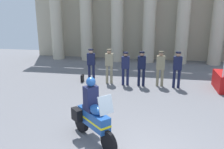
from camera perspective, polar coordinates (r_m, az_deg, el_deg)
name	(u,v)px	position (r m, az deg, el deg)	size (l,w,h in m)	color
colonnade_backdrop	(150,5)	(16.79, 9.05, 15.99)	(16.77, 1.69, 7.01)	#B6AB91
officer_in_row_0	(91,63)	(11.92, -4.96, 2.75)	(0.39, 0.24, 1.71)	#141938
officer_in_row_1	(109,63)	(11.75, -0.67, 2.65)	(0.39, 0.24, 1.72)	gray
officer_in_row_2	(126,66)	(11.50, 3.23, 2.06)	(0.39, 0.24, 1.63)	#191E42
officer_in_row_3	(142,66)	(11.42, 7.04, 2.02)	(0.39, 0.24, 1.69)	black
officer_in_row_4	(160,66)	(11.56, 11.43, 2.01)	(0.39, 0.24, 1.70)	#847A5B
officer_in_row_5	(177,67)	(11.48, 15.25, 1.75)	(0.39, 0.24, 1.72)	#141938
motorcycle_with_rider	(92,115)	(6.83, -4.73, -9.60)	(1.58, 1.55, 1.90)	black
briefcase_on_ground	(82,78)	(12.32, -7.06, -0.87)	(0.10, 0.32, 0.36)	black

